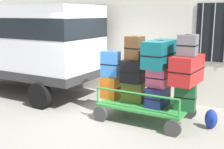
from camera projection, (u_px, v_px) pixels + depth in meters
ground_plane at (105, 117)px, 7.12m from camera, size 40.00×40.00×0.00m
building_wall at (144, 13)px, 8.48m from camera, size 12.00×0.37×5.00m
van at (22, 40)px, 9.01m from camera, size 5.00×2.12×2.72m
luggage_cart at (145, 106)px, 6.83m from camera, size 2.11×1.29×0.41m
cart_railing at (146, 90)px, 6.75m from camera, size 2.00×1.15×0.40m
suitcase_left_bottom at (110, 88)px, 7.19m from camera, size 0.45×0.34×0.55m
suitcase_left_middle at (111, 64)px, 7.08m from camera, size 0.47×0.31×0.64m
suitcase_midleft_bottom at (133, 92)px, 6.89m from camera, size 0.54×0.36×0.49m
suitcase_midleft_middle at (134, 71)px, 6.82m from camera, size 0.54×0.62×0.53m
suitcase_midleft_top at (135, 48)px, 6.72m from camera, size 0.41×0.36×0.55m
suitcase_center_bottom at (158, 96)px, 6.60m from camera, size 0.41×0.65×0.46m
suitcase_center_middle at (159, 76)px, 6.56m from camera, size 0.48×0.58×0.45m
suitcase_center_top at (160, 54)px, 6.43m from camera, size 0.50×1.06×0.60m
suitcase_midright_bottom at (185, 97)px, 6.29m from camera, size 0.48×0.29×0.60m
suitcase_midright_middle at (187, 69)px, 6.18m from camera, size 0.54×0.98×0.61m
suitcase_midright_top at (188, 45)px, 6.04m from camera, size 0.41×0.41×0.44m
backpack at (211, 119)px, 6.33m from camera, size 0.27×0.22×0.44m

